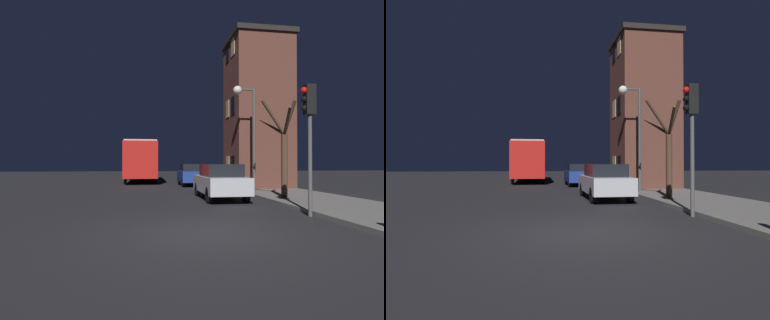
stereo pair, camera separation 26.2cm
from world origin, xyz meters
The scene contains 8 objects.
ground_plane centered at (0.00, 0.00, 0.00)m, with size 120.00×120.00×0.00m, color black.
brick_building centered at (5.59, 11.46, 4.92)m, with size 3.79×3.80×9.54m.
streetlamp centered at (3.76, 8.22, 4.09)m, with size 1.20×0.45×5.51m.
traffic_light centered at (3.42, 1.51, 2.84)m, with size 0.43×0.24×3.94m.
bare_tree centered at (4.40, 5.30, 2.14)m, with size 1.38×1.87×4.13m.
bus centered at (-1.89, 20.37, 2.04)m, with size 2.60×10.09×3.41m.
car_near_lane centered at (1.81, 6.15, 0.81)m, with size 1.71×4.23×1.56m.
car_mid_lane centered at (1.83, 14.57, 0.82)m, with size 1.81×3.84×1.57m.
Camera 2 is at (-1.09, -6.85, 1.56)m, focal length 28.00 mm.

